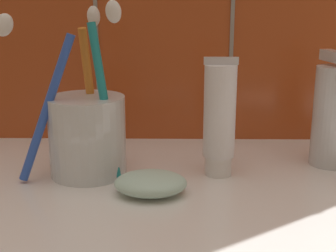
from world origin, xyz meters
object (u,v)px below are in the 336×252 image
Objects in this scene: toothpaste_tube at (219,118)px; soap_bar at (151,183)px; toothbrush_cup at (87,131)px; sink_faucet at (335,112)px.

soap_bar is (-7.06, -5.44, -5.18)cm from toothpaste_tube.
toothpaste_tube reaches higher than soap_bar.
toothbrush_cup is 2.60× the size of soap_bar.
toothbrush_cup is 14.23cm from toothpaste_tube.
sink_faucet is at bearing 6.33° from toothbrush_cup.
toothpaste_tube is 0.99× the size of sink_faucet.
toothpaste_tube is at bearing 0.14° from toothbrush_cup.
sink_faucet reaches higher than toothpaste_tube.
sink_faucet is at bearing 22.63° from soap_bar.
soap_bar is at bearing -142.37° from toothpaste_tube.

